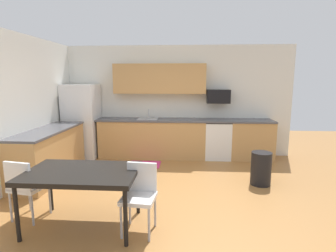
{
  "coord_description": "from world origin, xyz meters",
  "views": [
    {
      "loc": [
        0.35,
        -4.08,
        1.89
      ],
      "look_at": [
        0.0,
        1.0,
        1.0
      ],
      "focal_mm": 28.72,
      "sensor_mm": 36.0,
      "label": 1
    }
  ],
  "objects_px": {
    "chair_near_table": "(140,192)",
    "chair_far_side": "(25,185)",
    "refrigerator": "(82,121)",
    "microwave": "(218,96)",
    "oven_range": "(217,140)",
    "dining_table": "(82,175)",
    "trash_bin": "(261,168)"
  },
  "relations": [
    {
      "from": "refrigerator",
      "to": "oven_range",
      "type": "bearing_deg",
      "value": 1.4
    },
    {
      "from": "oven_range",
      "to": "dining_table",
      "type": "distance_m",
      "value": 3.84
    },
    {
      "from": "dining_table",
      "to": "trash_bin",
      "type": "relative_size",
      "value": 2.33
    },
    {
      "from": "chair_near_table",
      "to": "chair_far_side",
      "type": "distance_m",
      "value": 1.57
    },
    {
      "from": "chair_near_table",
      "to": "chair_far_side",
      "type": "xyz_separation_m",
      "value": [
        -1.56,
        0.12,
        0.0
      ]
    },
    {
      "from": "chair_near_table",
      "to": "chair_far_side",
      "type": "bearing_deg",
      "value": 175.76
    },
    {
      "from": "oven_range",
      "to": "trash_bin",
      "type": "distance_m",
      "value": 1.75
    },
    {
      "from": "refrigerator",
      "to": "trash_bin",
      "type": "bearing_deg",
      "value": -21.78
    },
    {
      "from": "refrigerator",
      "to": "microwave",
      "type": "height_order",
      "value": "refrigerator"
    },
    {
      "from": "chair_near_table",
      "to": "refrigerator",
      "type": "bearing_deg",
      "value": 121.72
    },
    {
      "from": "oven_range",
      "to": "microwave",
      "type": "bearing_deg",
      "value": 90.0
    },
    {
      "from": "refrigerator",
      "to": "chair_far_side",
      "type": "relative_size",
      "value": 2.08
    },
    {
      "from": "trash_bin",
      "to": "chair_near_table",
      "type": "bearing_deg",
      "value": -139.94
    },
    {
      "from": "chair_near_table",
      "to": "microwave",
      "type": "bearing_deg",
      "value": 68.52
    },
    {
      "from": "microwave",
      "to": "chair_near_table",
      "type": "relative_size",
      "value": 0.64
    },
    {
      "from": "oven_range",
      "to": "trash_bin",
      "type": "xyz_separation_m",
      "value": [
        0.61,
        -1.63,
        -0.16
      ]
    },
    {
      "from": "microwave",
      "to": "chair_near_table",
      "type": "xyz_separation_m",
      "value": [
        -1.32,
        -3.35,
        -0.98
      ]
    },
    {
      "from": "microwave",
      "to": "trash_bin",
      "type": "distance_m",
      "value": 2.19
    },
    {
      "from": "refrigerator",
      "to": "chair_far_side",
      "type": "xyz_separation_m",
      "value": [
        0.4,
        -3.06,
        -0.38
      ]
    },
    {
      "from": "oven_range",
      "to": "chair_near_table",
      "type": "bearing_deg",
      "value": -112.08
    },
    {
      "from": "oven_range",
      "to": "dining_table",
      "type": "bearing_deg",
      "value": -122.62
    },
    {
      "from": "refrigerator",
      "to": "chair_near_table",
      "type": "distance_m",
      "value": 3.75
    },
    {
      "from": "chair_far_side",
      "to": "dining_table",
      "type": "bearing_deg",
      "value": -6.1
    },
    {
      "from": "microwave",
      "to": "chair_far_side",
      "type": "bearing_deg",
      "value": -131.68
    },
    {
      "from": "dining_table",
      "to": "chair_far_side",
      "type": "relative_size",
      "value": 1.65
    },
    {
      "from": "oven_range",
      "to": "chair_far_side",
      "type": "height_order",
      "value": "oven_range"
    },
    {
      "from": "trash_bin",
      "to": "microwave",
      "type": "bearing_deg",
      "value": 109.28
    },
    {
      "from": "chair_far_side",
      "to": "microwave",
      "type": "bearing_deg",
      "value": 48.32
    },
    {
      "from": "dining_table",
      "to": "chair_far_side",
      "type": "height_order",
      "value": "chair_far_side"
    },
    {
      "from": "refrigerator",
      "to": "chair_near_table",
      "type": "xyz_separation_m",
      "value": [
        1.96,
        -3.17,
        -0.38
      ]
    },
    {
      "from": "chair_far_side",
      "to": "oven_range",
      "type": "bearing_deg",
      "value": 47.43
    },
    {
      "from": "oven_range",
      "to": "microwave",
      "type": "height_order",
      "value": "microwave"
    }
  ]
}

